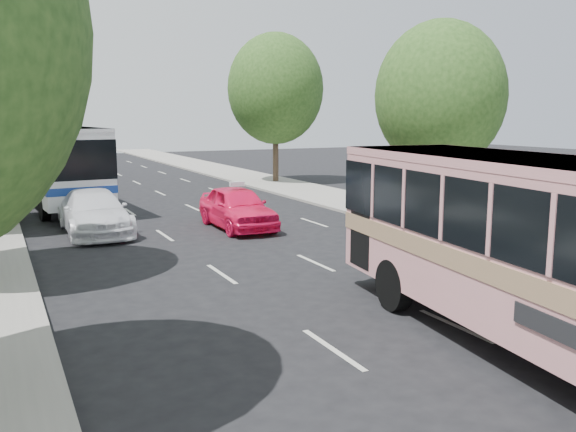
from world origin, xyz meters
TOP-DOWN VIEW (x-y plane):
  - ground at (0.00, 0.00)m, footprint 120.00×120.00m
  - sidewalk_right at (8.50, 20.00)m, footprint 4.00×90.00m
  - tree_right_near at (8.78, 7.94)m, footprint 5.10×5.10m
  - tree_right_far at (9.08, 23.94)m, footprint 6.00×6.00m
  - pink_bus at (1.31, -4.00)m, footprint 4.02×11.25m
  - pink_taxi at (0.98, 10.19)m, footprint 1.96×4.75m
  - white_pickup at (-4.07, 11.54)m, footprint 2.19×5.37m
  - tour_coach_front at (-4.67, 19.60)m, footprint 3.70×12.70m
  - tour_coach_rear at (-4.50, 34.29)m, footprint 3.83×13.43m
  - taxi_roof_sign at (0.98, 10.19)m, footprint 0.55×0.19m

SIDE VIEW (x-z plane):
  - ground at x=0.00m, z-range 0.00..0.00m
  - sidewalk_right at x=8.50m, z-range 0.00..0.12m
  - white_pickup at x=-4.07m, z-range 0.00..1.56m
  - pink_taxi at x=0.98m, z-range 0.00..1.61m
  - taxi_roof_sign at x=0.98m, z-range 1.61..1.79m
  - pink_bus at x=1.31m, z-range 0.43..3.94m
  - tour_coach_front at x=-4.67m, z-range 0.38..4.13m
  - tour_coach_rear at x=-4.50m, z-range 0.40..4.37m
  - tree_right_near at x=8.78m, z-range 1.23..9.18m
  - tree_right_far at x=9.08m, z-range 1.45..10.80m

